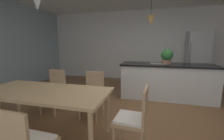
# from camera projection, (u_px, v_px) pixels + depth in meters

# --- Properties ---
(ground_plane) EXTENTS (10.00, 8.40, 0.04)m
(ground_plane) POSITION_uv_depth(u_px,v_px,m) (144.00, 117.00, 2.91)
(ground_plane) COLOR brown
(wall_back_kitchen) EXTENTS (10.00, 0.12, 2.70)m
(wall_back_kitchen) POSITION_uv_depth(u_px,v_px,m) (150.00, 46.00, 5.79)
(wall_back_kitchen) COLOR white
(wall_back_kitchen) RESTS_ON ground_plane
(dining_table) EXTENTS (1.91, 0.85, 0.73)m
(dining_table) POSITION_uv_depth(u_px,v_px,m) (44.00, 95.00, 2.18)
(dining_table) COLOR tan
(dining_table) RESTS_ON ground_plane
(chair_kitchen_end) EXTENTS (0.43, 0.43, 0.87)m
(chair_kitchen_end) POSITION_uv_depth(u_px,v_px,m) (134.00, 118.00, 1.87)
(chair_kitchen_end) COLOR tan
(chair_kitchen_end) RESTS_ON ground_plane
(chair_far_left) EXTENTS (0.42, 0.42, 0.87)m
(chair_far_left) POSITION_uv_depth(u_px,v_px,m) (54.00, 89.00, 3.07)
(chair_far_left) COLOR tan
(chair_far_left) RESTS_ON ground_plane
(chair_far_right) EXTENTS (0.41, 0.41, 0.87)m
(chair_far_right) POSITION_uv_depth(u_px,v_px,m) (92.00, 93.00, 2.86)
(chair_far_right) COLOR tan
(chair_far_right) RESTS_ON ground_plane
(kitchen_island) EXTENTS (2.33, 0.83, 0.91)m
(kitchen_island) POSITION_uv_depth(u_px,v_px,m) (166.00, 81.00, 3.89)
(kitchen_island) COLOR silver
(kitchen_island) RESTS_ON ground_plane
(refrigerator) EXTENTS (0.68, 0.67, 1.83)m
(refrigerator) POSITION_uv_depth(u_px,v_px,m) (197.00, 59.00, 5.08)
(refrigerator) COLOR #B2B5B7
(refrigerator) RESTS_ON ground_plane
(pendant_over_table) EXTENTS (0.18, 0.18, 0.85)m
(pendant_over_table) POSITION_uv_depth(u_px,v_px,m) (37.00, 1.00, 2.06)
(pendant_over_table) COLOR black
(pendant_over_island_main) EXTENTS (0.19, 0.19, 0.82)m
(pendant_over_island_main) POSITION_uv_depth(u_px,v_px,m) (151.00, 20.00, 3.76)
(pendant_over_island_main) COLOR black
(potted_plant_on_island) EXTENTS (0.30, 0.30, 0.39)m
(potted_plant_on_island) POSITION_uv_depth(u_px,v_px,m) (167.00, 56.00, 3.79)
(potted_plant_on_island) COLOR #8C664C
(potted_plant_on_island) RESTS_ON kitchen_island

